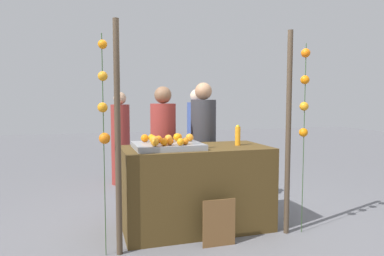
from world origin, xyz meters
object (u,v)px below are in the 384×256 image
Objects in this scene: chalkboard_sign at (219,223)px; vendor_left at (163,154)px; orange_0 at (154,140)px; orange_1 at (170,141)px; juice_bottle at (238,136)px; vendor_right at (203,150)px; stall_counter at (196,188)px.

chalkboard_sign is 1.36m from vendor_left.
orange_1 is (0.13, -0.17, -0.00)m from orange_0.
chalkboard_sign is (-0.44, -0.54, -0.80)m from juice_bottle.
chalkboard_sign is 0.29× the size of vendor_right.
orange_1 is 0.95m from vendor_left.
juice_bottle reaches higher than stall_counter.
orange_1 is at bearing -126.52° from vendor_right.
chalkboard_sign is at bearing -101.88° from vendor_right.
orange_1 is 1.16m from vendor_right.
stall_counter is 0.70m from orange_1.
juice_bottle is at bearing 2.55° from orange_0.
orange_1 is (-0.35, -0.22, 0.56)m from stall_counter.
orange_1 is at bearing -51.26° from orange_0.
stall_counter is 3.36× the size of chalkboard_sign.
vendor_left reaches higher than juice_bottle.
stall_counter is 0.77m from vendor_left.
juice_bottle is at bearing -43.40° from vendor_left.
vendor_left is (0.26, 0.73, -0.27)m from orange_0.
stall_counter is at bearing -71.76° from vendor_left.
vendor_right is (0.26, 1.24, 0.55)m from chalkboard_sign.
orange_1 is at bearing -98.08° from vendor_left.
vendor_right reaches higher than chalkboard_sign.
orange_0 is at bearing 128.74° from orange_1.
chalkboard_sign is at bearing -83.36° from stall_counter.
orange_0 is (-0.49, -0.05, 0.56)m from stall_counter.
juice_bottle is at bearing 50.73° from chalkboard_sign.
chalkboard_sign is 0.30× the size of vendor_left.
juice_bottle reaches higher than orange_0.
juice_bottle is 0.49× the size of chalkboard_sign.
vendor_right is (0.55, 0.01, 0.03)m from vendor_left.
orange_0 is at bearing 138.02° from chalkboard_sign.
vendor_left is at bearing 136.60° from juice_bottle.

